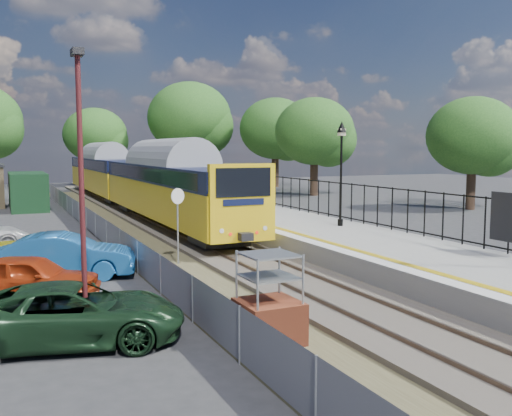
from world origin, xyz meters
TOP-DOWN VIEW (x-y plane):
  - ground at (0.00, 0.00)m, footprint 120.00×120.00m
  - track_bed at (-0.47, 9.67)m, footprint 5.90×80.00m
  - platform at (4.20, 8.00)m, footprint 5.00×70.00m
  - platform_edge at (2.14, 8.00)m, footprint 0.90×70.00m
  - victorian_lamp_north at (5.30, 6.00)m, footprint 0.44×0.44m
  - palisade_fence at (6.55, 2.24)m, footprint 0.12×26.00m
  - wire_fence at (-4.20, 12.00)m, footprint 0.06×52.00m
  - tree_line at (1.40, 42.00)m, footprint 56.80×43.80m
  - train at (0.00, 25.03)m, footprint 2.82×40.83m
  - brick_plinth at (-3.16, -4.21)m, footprint 1.31×1.31m
  - speed_sign at (-2.50, 4.83)m, footprint 0.55×0.23m
  - carpark_lamp at (-6.77, -1.98)m, footprint 0.25×0.50m
  - car_green at (-7.10, -2.39)m, footprint 5.31×3.39m
  - car_red at (-7.75, 1.91)m, footprint 4.19×3.04m
  - car_blue at (-6.53, 4.45)m, footprint 4.82×2.69m
  - car_yellow at (-7.75, 5.71)m, footprint 4.05×1.90m

SIDE VIEW (x-z plane):
  - ground at x=0.00m, z-range 0.00..0.00m
  - track_bed at x=-0.47m, z-range -0.05..0.24m
  - platform at x=4.20m, z-range 0.00..0.90m
  - car_yellow at x=-7.75m, z-range 0.00..1.14m
  - wire_fence at x=-4.20m, z-range 0.00..1.20m
  - car_red at x=-7.75m, z-range 0.00..1.33m
  - car_green at x=-7.10m, z-range 0.00..1.36m
  - car_blue at x=-6.53m, z-range 0.00..1.50m
  - platform_edge at x=2.14m, z-range 0.90..0.91m
  - brick_plinth at x=-3.16m, z-range -0.04..2.03m
  - palisade_fence at x=6.55m, z-range 0.84..2.84m
  - speed_sign at x=-2.50m, z-range 0.53..3.40m
  - train at x=0.00m, z-range 0.59..4.09m
  - carpark_lamp at x=-6.77m, z-range 0.49..6.98m
  - victorian_lamp_north at x=5.30m, z-range 2.00..6.60m
  - tree_line at x=1.40m, z-range 0.67..12.55m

